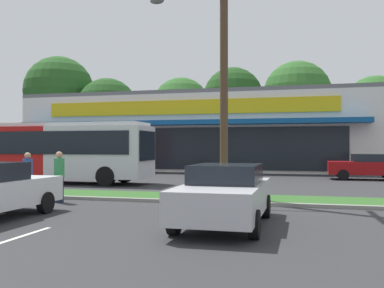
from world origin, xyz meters
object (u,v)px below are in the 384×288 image
Objects in this scene: car_4 at (44,164)px; car_3 at (366,166)px; city_bus at (47,151)px; utility_pole at (220,46)px; pedestrian_near_bench at (28,176)px; car_1 at (225,194)px; pedestrian_by_pole at (59,177)px.

car_3 is at bearing 0.91° from car_4.
city_bus is at bearing 21.28° from car_3.
pedestrian_near_bench is (-6.88, -1.93, -4.86)m from utility_pole.
car_1 is 8.56m from pedestrian_near_bench.
utility_pole reaches higher than pedestrian_near_bench.
utility_pole is at bearing 176.19° from pedestrian_near_bench.
pedestrian_by_pole is at bearing -157.92° from utility_pole.
pedestrian_near_bench is at bearing -29.63° from pedestrian_by_pole.
pedestrian_near_bench is at bearing 45.40° from car_3.
utility_pole is 7.58m from pedestrian_by_pole.
car_4 is at bearing 0.91° from car_3.
pedestrian_by_pole is at bearing -54.96° from car_4.
pedestrian_near_bench is (-7.97, 3.13, 0.10)m from car_1.
car_4 is at bearing -74.31° from pedestrian_by_pole.
car_3 is 2.37× the size of pedestrian_by_pole.
car_3 is (6.64, 11.78, -4.95)m from utility_pole.
utility_pole is 2.30× the size of car_4.
pedestrian_near_bench is 0.98× the size of pedestrian_by_pole.
city_bus reaches higher than pedestrian_by_pole.
city_bus is at bearing -81.47° from pedestrian_near_bench.
car_3 is at bearing 60.61° from utility_pole.
utility_pole reaches higher than car_1.
utility_pole is 2.51× the size of car_3.
car_1 is 23.02m from car_4.
utility_pole is 2.30× the size of car_1.
car_1 is 1.09× the size of car_3.
car_4 is (-14.97, 11.44, -4.98)m from utility_pole.
city_bus reaches higher than pedestrian_near_bench.
city_bus is 15.49m from car_1.
city_bus is at bearing -55.55° from car_4.
car_1 is 7.10m from pedestrian_by_pole.
car_1 is (1.08, -5.06, -4.96)m from utility_pole.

